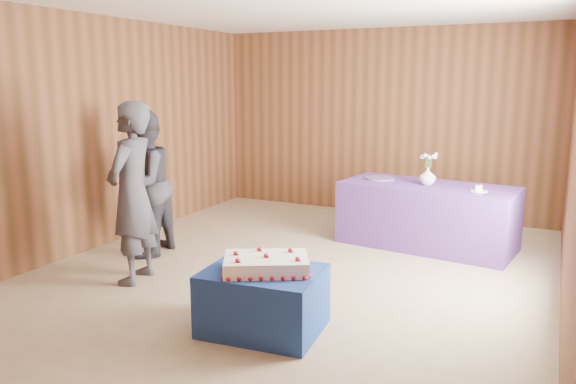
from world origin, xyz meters
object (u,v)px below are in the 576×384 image
Objects in this scene: guest_left at (132,193)px; guest_right at (144,184)px; cake_table at (263,300)px; serving_table at (427,215)px; vase at (428,176)px; sheet_cake at (266,264)px.

guest_right is (-0.46, 0.72, -0.07)m from guest_left.
serving_table is at bearing 71.96° from cake_table.
cake_table is at bearing -102.56° from vase.
vase is (0.65, 2.90, 0.60)m from cake_table.
vase is (-0.01, -0.00, 0.48)m from serving_table.
cake_table is 1.12× the size of sheet_cake.
vase is 3.38m from guest_left.
serving_table is 3.43m from guest_left.
vase is 0.12× the size of guest_right.
serving_table is 2.48× the size of sheet_cake.
guest_left reaches higher than guest_right.
sheet_cake is at bearing -101.88° from vase.
guest_left is (-2.34, -2.45, 0.51)m from serving_table.
cake_table is 4.45× the size of vase.
guest_right is at bearing 146.02° from cake_table.
guest_left is (-1.67, 0.45, 0.64)m from cake_table.
serving_table is 0.48m from vase.
cake_table is 0.51× the size of guest_left.
sheet_cake is 0.49× the size of guest_right.
serving_table reaches higher than sheet_cake.
vase is at bearing 72.22° from cake_table.
vase reaches higher than sheet_cake.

